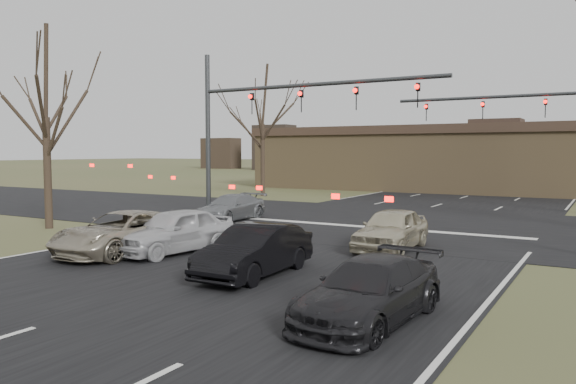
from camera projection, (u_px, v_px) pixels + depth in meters
The scene contains 14 objects.
ground at pixel (148, 294), 12.78m from camera, with size 360.00×360.00×0.00m, color #49522C.
road_main at pixel (523, 179), 64.47m from camera, with size 14.00×300.00×0.02m, color black.
road_cross at pixel (383, 222), 25.70m from camera, with size 200.00×14.00×0.02m, color black.
building at pixel (511, 159), 44.32m from camera, with size 42.40×10.40×5.30m.
mast_arm_near at pixel (263, 112), 26.24m from camera, with size 12.12×0.24×8.00m.
mast_arm_far at pixel (552, 117), 29.12m from camera, with size 11.12×0.24×8.00m.
tree_left_near at pixel (44, 71), 23.25m from camera, with size 5.10×5.10×8.50m.
tree_left_far at pixel (262, 94), 40.31m from camera, with size 5.70×5.70×9.50m.
car_silver_suv at pixel (123, 233), 17.80m from camera, with size 2.24×4.85×1.35m, color #A99F89.
car_white_sedan at pixel (175, 231), 17.94m from camera, with size 1.70×4.22×1.44m, color #B9B9BB.
car_black_hatch at pixel (255, 251), 14.62m from camera, with size 1.41×4.05×1.33m, color black.
car_charcoal_sedan at pixel (370, 291), 10.67m from camera, with size 1.69×4.16×1.21m, color black.
car_grey_ahead at pixel (231, 207), 26.45m from camera, with size 1.70×4.18×1.21m, color gray.
car_silver_ahead at pixel (391, 229), 18.48m from camera, with size 1.64×4.06×1.38m, color beige.
Camera 1 is at (9.10, -9.25, 3.26)m, focal length 35.00 mm.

